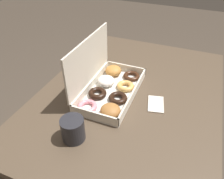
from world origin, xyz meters
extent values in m
plane|color=#42382D|center=(0.00, 0.00, 0.00)|extent=(8.00, 8.00, 0.00)
cube|color=#4C3D2D|center=(0.00, 0.00, 0.70)|extent=(1.16, 0.84, 0.03)
cylinder|color=#4C3D2D|center=(0.53, -0.37, 0.34)|extent=(0.06, 0.06, 0.69)
cylinder|color=#4C3D2D|center=(0.53, 0.37, 0.34)|extent=(0.06, 0.06, 0.69)
cube|color=silver|center=(-0.04, 0.08, 0.72)|extent=(0.41, 0.22, 0.01)
cube|color=beige|center=(-0.04, -0.03, 0.74)|extent=(0.41, 0.01, 0.04)
cube|color=beige|center=(-0.04, 0.19, 0.74)|extent=(0.41, 0.01, 0.04)
cube|color=beige|center=(-0.24, 0.08, 0.74)|extent=(0.01, 0.22, 0.04)
cube|color=beige|center=(0.16, 0.08, 0.74)|extent=(0.01, 0.22, 0.04)
cube|color=beige|center=(-0.04, 0.20, 0.87)|extent=(0.41, 0.01, 0.22)
ellipsoid|color=#9E6633|center=(-0.19, 0.03, 0.75)|extent=(0.09, 0.09, 0.05)
torus|color=black|center=(-0.09, 0.03, 0.73)|extent=(0.09, 0.09, 0.03)
torus|color=tan|center=(0.01, 0.03, 0.73)|extent=(0.09, 0.09, 0.03)
torus|color=#381E11|center=(0.11, 0.03, 0.73)|extent=(0.09, 0.09, 0.02)
torus|color=pink|center=(-0.19, 0.14, 0.73)|extent=(0.09, 0.09, 0.02)
torus|color=black|center=(-0.09, 0.13, 0.73)|extent=(0.09, 0.09, 0.03)
ellipsoid|color=white|center=(0.01, 0.13, 0.74)|extent=(0.09, 0.09, 0.04)
ellipsoid|color=#B77A38|center=(0.11, 0.13, 0.75)|extent=(0.09, 0.09, 0.05)
cylinder|color=#232328|center=(-0.36, 0.11, 0.76)|extent=(0.09, 0.09, 0.10)
cylinder|color=black|center=(-0.36, 0.11, 0.81)|extent=(0.07, 0.07, 0.01)
cube|color=silver|center=(-0.05, -0.14, 0.72)|extent=(0.13, 0.09, 0.01)
camera|label=1|loc=(-0.82, -0.24, 1.38)|focal=35.00mm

